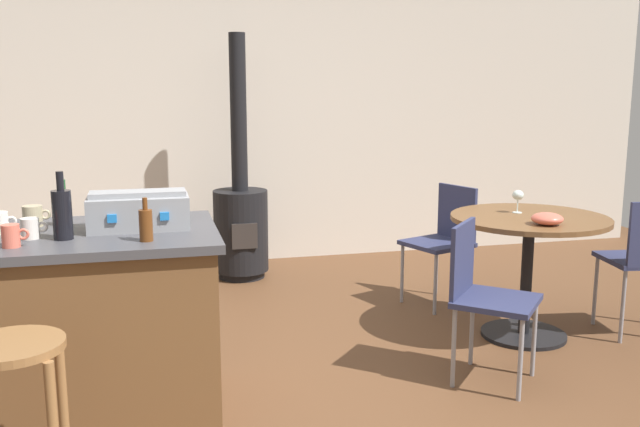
{
  "coord_description": "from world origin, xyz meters",
  "views": [
    {
      "loc": [
        -0.71,
        -3.04,
        1.56
      ],
      "look_at": [
        0.18,
        0.53,
        0.87
      ],
      "focal_mm": 38.87,
      "sensor_mm": 36.0,
      "label": 1
    }
  ],
  "objects": [
    {
      "name": "cup_0",
      "position": [
        -1.36,
        0.22,
        0.95
      ],
      "size": [
        0.11,
        0.07,
        0.1
      ],
      "color": "white",
      "rests_on": "kitchen_island"
    },
    {
      "name": "bottle_0",
      "position": [
        -1.07,
        0.04,
        1.02
      ],
      "size": [
        0.08,
        0.08,
        0.29
      ],
      "color": "black",
      "rests_on": "kitchen_island"
    },
    {
      "name": "wood_stove",
      "position": [
        0.0,
        2.45,
        0.5
      ],
      "size": [
        0.44,
        0.45,
        1.95
      ],
      "color": "black",
      "rests_on": "ground_plane"
    },
    {
      "name": "back_wall",
      "position": [
        0.0,
        3.03,
        1.35
      ],
      "size": [
        8.0,
        0.1,
        2.7
      ],
      "primitive_type": "cube",
      "color": "beige",
      "rests_on": "ground_plane"
    },
    {
      "name": "serving_bowl",
      "position": [
        1.49,
        0.4,
        0.8
      ],
      "size": [
        0.18,
        0.18,
        0.07
      ],
      "primitive_type": "ellipsoid",
      "color": "#DB6651",
      "rests_on": "dining_table"
    },
    {
      "name": "cup_3",
      "position": [
        -1.26,
        -0.07,
        0.95
      ],
      "size": [
        0.11,
        0.07,
        0.09
      ],
      "color": "#DB6651",
      "rests_on": "kitchen_island"
    },
    {
      "name": "wine_glass",
      "position": [
        1.52,
        0.78,
        0.87
      ],
      "size": [
        0.07,
        0.07,
        0.14
      ],
      "color": "silver",
      "rests_on": "dining_table"
    },
    {
      "name": "kitchen_island",
      "position": [
        -1.01,
        0.17,
        0.45
      ],
      "size": [
        1.2,
        0.83,
        0.9
      ],
      "color": "brown",
      "rests_on": "ground_plane"
    },
    {
      "name": "folding_chair_left",
      "position": [
        0.97,
        0.14,
        0.5
      ],
      "size": [
        0.56,
        0.56,
        0.85
      ],
      "color": "navy",
      "rests_on": "ground_plane"
    },
    {
      "name": "wooden_stool",
      "position": [
        -1.19,
        -0.59,
        0.51
      ],
      "size": [
        0.36,
        0.36,
        0.68
      ],
      "color": "olive",
      "rests_on": "ground_plane"
    },
    {
      "name": "bottle_2",
      "position": [
        -1.1,
        0.34,
        0.99
      ],
      "size": [
        0.06,
        0.06,
        0.22
      ],
      "color": "#194C23",
      "rests_on": "kitchen_island"
    },
    {
      "name": "cup_4",
      "position": [
        -1.24,
        0.36,
        0.95
      ],
      "size": [
        0.13,
        0.09,
        0.1
      ],
      "color": "tan",
      "rests_on": "kitchen_island"
    },
    {
      "name": "toolbox",
      "position": [
        -0.76,
        0.18,
        0.99
      ],
      "size": [
        0.45,
        0.24,
        0.18
      ],
      "color": "gray",
      "rests_on": "kitchen_island"
    },
    {
      "name": "bottle_3",
      "position": [
        -0.73,
        -0.09,
        0.97
      ],
      "size": [
        0.06,
        0.06,
        0.19
      ],
      "color": "#603314",
      "rests_on": "kitchen_island"
    },
    {
      "name": "cup_1",
      "position": [
        -1.21,
        0.08,
        0.95
      ],
      "size": [
        0.11,
        0.08,
        0.09
      ],
      "color": "white",
      "rests_on": "kitchen_island"
    },
    {
      "name": "dining_table",
      "position": [
        1.53,
        0.66,
        0.59
      ],
      "size": [
        0.95,
        0.95,
        0.77
      ],
      "color": "black",
      "rests_on": "ground_plane"
    },
    {
      "name": "folding_chair_far",
      "position": [
        1.32,
        1.42,
        0.5
      ],
      "size": [
        0.52,
        0.52,
        0.85
      ],
      "color": "navy",
      "rests_on": "ground_plane"
    },
    {
      "name": "ground_plane",
      "position": [
        0.0,
        0.0,
        0.0
      ],
      "size": [
        8.8,
        8.8,
        0.0
      ],
      "primitive_type": "plane",
      "color": "brown"
    }
  ]
}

